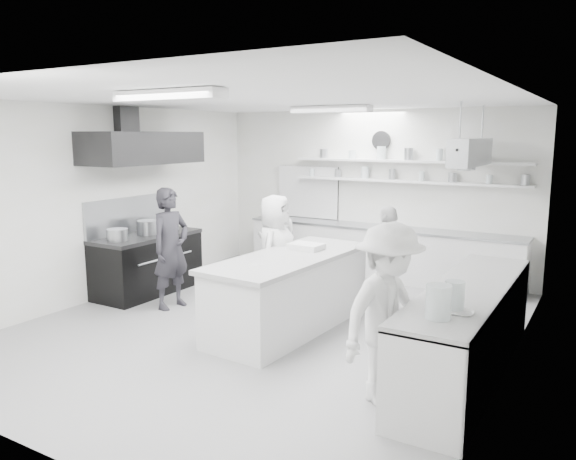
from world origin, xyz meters
The scene contains 27 objects.
floor centered at (0.00, 0.00, -0.01)m, with size 6.00×7.00×0.02m, color #979797.
ceiling centered at (0.00, 0.00, 3.01)m, with size 6.00×7.00×0.02m, color white.
wall_back centered at (0.00, 3.50, 1.50)m, with size 6.00×0.04×3.00m, color white.
wall_front centered at (0.00, -3.50, 1.50)m, with size 6.00×0.04×3.00m, color white.
wall_left centered at (-3.00, 0.00, 1.50)m, with size 0.04×7.00×3.00m, color white.
wall_right centered at (3.00, 0.00, 1.50)m, with size 0.04×7.00×3.00m, color white.
stove centered at (-2.60, 0.40, 0.45)m, with size 0.80×1.80×0.90m, color black.
exhaust_hood centered at (-2.60, 0.40, 2.35)m, with size 0.85×2.00×0.50m, color #252525.
back_counter centered at (0.30, 3.20, 0.46)m, with size 5.00×0.60×0.92m, color silver.
shelf_lower centered at (0.70, 3.37, 1.75)m, with size 4.20×0.26×0.04m, color silver.
shelf_upper centered at (0.70, 3.37, 2.10)m, with size 4.20×0.26×0.04m, color silver.
pass_through_window centered at (-1.30, 3.48, 1.45)m, with size 1.30×0.04×1.00m, color black.
wall_clock centered at (0.20, 3.46, 2.45)m, with size 0.32×0.32×0.05m, color white.
right_counter centered at (2.65, -0.20, 0.47)m, with size 0.74×3.30×0.94m, color silver.
pot_rack centered at (2.00, 2.40, 2.30)m, with size 0.30×1.60×0.40m, color #9A9DA2.
light_fixture_front centered at (0.00, -1.80, 2.94)m, with size 1.30×0.25×0.10m, color silver.
light_fixture_rear centered at (0.00, 1.80, 2.94)m, with size 1.30×0.25×0.10m, color silver.
prep_island centered at (0.28, 0.08, 0.47)m, with size 0.96×2.57×0.95m, color silver.
stove_pot centered at (-2.60, 0.44, 1.05)m, with size 0.34×0.34×0.28m, color #9A9DA2.
cook_stove centered at (-1.70, -0.01, 0.90)m, with size 0.66×0.43×1.80m, color #242328.
cook_back centered at (-1.21, 2.19, 0.74)m, with size 0.72×0.56×1.48m, color silver.
cook_island_left centered at (-0.32, 0.68, 0.85)m, with size 0.83×0.54×1.71m, color silver.
cook_island_right centered at (1.16, 1.39, 0.78)m, with size 0.92×0.38×1.57m, color silver.
cook_right centered at (2.13, -1.22, 0.88)m, with size 1.13×0.65×1.76m, color silver.
bowl_island_a centered at (0.33, 0.74, 0.98)m, with size 0.26×0.26×0.06m, color #9A9DA2.
bowl_island_b centered at (0.19, -0.59, 0.97)m, with size 0.17×0.17×0.05m, color silver.
bowl_right centered at (2.79, -1.14, 0.97)m, with size 0.23×0.23×0.06m, color silver.
Camera 1 is at (3.89, -6.04, 2.56)m, focal length 34.71 mm.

